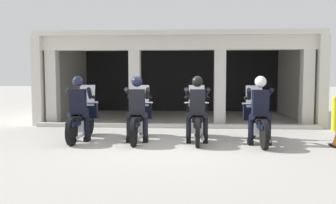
{
  "coord_description": "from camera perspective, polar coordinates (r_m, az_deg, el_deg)",
  "views": [
    {
      "loc": [
        0.52,
        -8.19,
        1.6
      ],
      "look_at": [
        0.0,
        0.45,
        0.94
      ],
      "focal_mm": 37.42,
      "sensor_mm": 36.0,
      "label": 1
    }
  ],
  "objects": [
    {
      "name": "police_officer_center_left",
      "position": [
        8.37,
        -5.05,
        -0.18
      ],
      "size": [
        0.63,
        0.61,
        1.58
      ],
      "rotation": [
        0.0,
        0.0,
        -0.11
      ],
      "color": "black",
      "rests_on": "ground"
    },
    {
      "name": "bollard_kerbside",
      "position": [
        11.11,
        25.44,
        -1.74
      ],
      "size": [
        0.14,
        0.14,
        1.01
      ],
      "color": "yellow",
      "rests_on": "ground"
    },
    {
      "name": "police_officer_far_left",
      "position": [
        8.71,
        -14.38,
        -0.12
      ],
      "size": [
        0.63,
        0.61,
        1.58
      ],
      "rotation": [
        0.0,
        0.0,
        -0.11
      ],
      "color": "black",
      "rests_on": "ground"
    },
    {
      "name": "kerb_strip",
      "position": [
        10.73,
        1.37,
        -3.88
      ],
      "size": [
        8.69,
        0.24,
        0.12
      ],
      "primitive_type": "cube",
      "color": "#B7B5AD",
      "rests_on": "ground"
    },
    {
      "name": "motorcycle_center_right",
      "position": [
        8.61,
        4.72,
        -2.97
      ],
      "size": [
        0.62,
        2.04,
        1.35
      ],
      "rotation": [
        0.0,
        0.0,
        -0.07
      ],
      "color": "black",
      "rests_on": "ground"
    },
    {
      "name": "motorcycle_center_left",
      "position": [
        8.69,
        -4.75,
        -2.91
      ],
      "size": [
        0.62,
        2.04,
        1.35
      ],
      "rotation": [
        0.0,
        0.0,
        -0.11
      ],
      "color": "black",
      "rests_on": "ground"
    },
    {
      "name": "station_building",
      "position": [
        13.78,
        1.87,
        5.71
      ],
      "size": [
        9.19,
        5.29,
        2.99
      ],
      "color": "black",
      "rests_on": "ground"
    },
    {
      "name": "police_officer_far_right",
      "position": [
        8.27,
        14.75,
        -0.36
      ],
      "size": [
        0.63,
        0.61,
        1.58
      ],
      "rotation": [
        0.0,
        0.0,
        -0.12
      ],
      "color": "black",
      "rests_on": "ground"
    },
    {
      "name": "motorcycle_far_right",
      "position": [
        8.59,
        14.33,
        -3.11
      ],
      "size": [
        0.62,
        2.04,
        1.35
      ],
      "rotation": [
        0.0,
        0.0,
        -0.12
      ],
      "color": "black",
      "rests_on": "ground"
    },
    {
      "name": "ground_plane",
      "position": [
        11.32,
        0.78,
        -3.76
      ],
      "size": [
        80.0,
        80.0,
        0.0
      ],
      "primitive_type": "plane",
      "color": "#A8A59E"
    },
    {
      "name": "motorcycle_far_left",
      "position": [
        9.02,
        -13.76,
        -2.76
      ],
      "size": [
        0.62,
        2.04,
        1.35
      ],
      "rotation": [
        0.0,
        0.0,
        -0.11
      ],
      "color": "black",
      "rests_on": "ground"
    },
    {
      "name": "police_officer_center_right",
      "position": [
        8.29,
        4.77,
        -0.22
      ],
      "size": [
        0.63,
        0.61,
        1.58
      ],
      "rotation": [
        0.0,
        0.0,
        -0.07
      ],
      "color": "black",
      "rests_on": "ground"
    }
  ]
}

